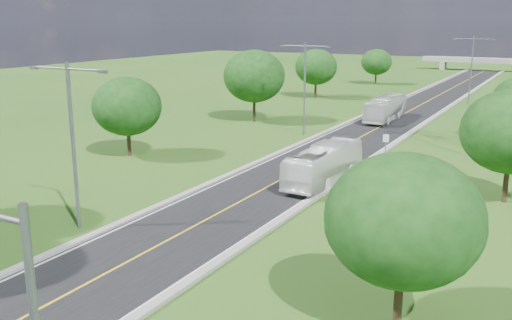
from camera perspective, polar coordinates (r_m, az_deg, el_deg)
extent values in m
plane|color=#245217|center=(74.90, 13.74, 4.00)|extent=(260.00, 260.00, 0.00)
cube|color=black|center=(80.64, 14.89, 4.63)|extent=(8.00, 150.00, 0.06)
cube|color=gray|center=(81.74, 12.00, 4.97)|extent=(0.50, 150.00, 0.22)
cube|color=gray|center=(79.72, 17.85, 4.39)|extent=(0.50, 150.00, 0.22)
cylinder|color=slate|center=(19.02, -21.29, -14.41)|extent=(0.28, 0.28, 7.20)
cylinder|color=slate|center=(52.48, 12.83, 1.29)|extent=(0.08, 0.08, 2.40)
cube|color=white|center=(52.29, 12.87, 2.14)|extent=(0.55, 0.04, 0.70)
cube|color=gray|center=(154.56, 18.20, 8.98)|extent=(1.20, 3.00, 2.00)
cube|color=gray|center=(152.87, 21.97, 9.23)|extent=(30.00, 3.00, 1.20)
cylinder|color=slate|center=(35.10, -17.80, 1.17)|extent=(0.22, 0.22, 10.00)
cylinder|color=slate|center=(35.48, -19.93, 8.67)|extent=(2.80, 0.12, 0.12)
cylinder|color=slate|center=(33.43, -16.71, 8.64)|extent=(2.80, 0.12, 0.12)
cube|color=slate|center=(36.47, -21.29, 8.59)|extent=(0.50, 0.25, 0.18)
cube|color=slate|center=(32.53, -15.07, 8.53)|extent=(0.50, 0.25, 0.18)
cylinder|color=slate|center=(62.15, 4.87, 7.05)|extent=(0.22, 0.22, 10.00)
cylinder|color=slate|center=(62.36, 3.76, 11.34)|extent=(2.80, 0.12, 0.12)
cylinder|color=slate|center=(61.22, 6.18, 11.24)|extent=(2.80, 0.12, 0.12)
cube|color=slate|center=(62.93, 2.67, 11.33)|extent=(0.50, 0.25, 0.18)
cube|color=slate|center=(60.73, 7.33, 11.14)|extent=(0.50, 0.25, 0.18)
cylinder|color=slate|center=(90.62, 20.71, 8.35)|extent=(0.22, 0.22, 10.00)
cylinder|color=slate|center=(90.58, 20.07, 11.32)|extent=(2.80, 0.12, 0.12)
cylinder|color=slate|center=(90.17, 21.85, 11.16)|extent=(2.80, 0.12, 0.12)
cube|color=slate|center=(90.80, 19.24, 11.36)|extent=(0.50, 0.25, 0.18)
cube|color=slate|center=(90.01, 22.68, 11.06)|extent=(0.50, 0.25, 0.18)
cylinder|color=black|center=(53.91, -12.59, 1.79)|extent=(0.36, 0.36, 2.70)
ellipsoid|color=#10370F|center=(53.33, -12.77, 5.26)|extent=(6.30, 6.30, 5.36)
cylinder|color=black|center=(71.04, -0.18, 5.20)|extent=(0.36, 0.36, 3.24)
ellipsoid|color=#10370F|center=(70.55, -0.18, 8.38)|extent=(7.56, 7.56, 6.43)
cylinder|color=black|center=(93.34, 5.97, 7.09)|extent=(0.36, 0.36, 2.88)
ellipsoid|color=#10370F|center=(92.99, 6.03, 9.25)|extent=(6.72, 6.72, 5.71)
cylinder|color=black|center=(114.95, 11.88, 8.05)|extent=(0.36, 0.36, 2.52)
ellipsoid|color=#10370F|center=(114.70, 11.96, 9.58)|extent=(5.88, 5.88, 5.00)
cylinder|color=black|center=(24.55, 14.06, -13.09)|extent=(0.36, 0.36, 2.70)
ellipsoid|color=#10370F|center=(23.27, 14.53, -5.81)|extent=(6.30, 6.30, 5.36)
cylinder|color=black|center=(42.88, 23.72, -2.03)|extent=(0.36, 0.36, 2.88)
ellipsoid|color=#10370F|center=(42.12, 24.18, 2.59)|extent=(6.72, 6.72, 5.71)
imported|color=white|center=(44.22, 6.85, -0.38)|extent=(2.64, 10.46, 2.90)
imported|color=silver|center=(73.15, 12.82, 5.06)|extent=(2.66, 10.77, 2.99)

